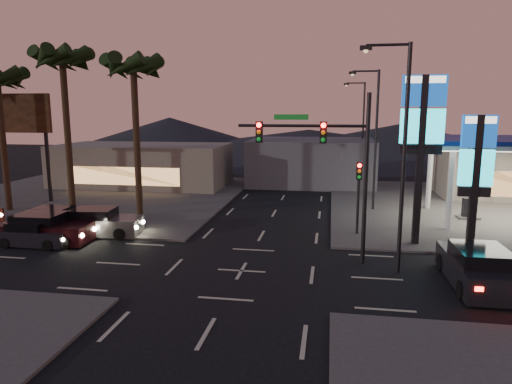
% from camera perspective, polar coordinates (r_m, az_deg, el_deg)
% --- Properties ---
extents(ground, '(140.00, 140.00, 0.00)m').
position_cam_1_polar(ground, '(21.08, -1.83, -9.82)').
color(ground, black).
rests_on(ground, ground).
extents(corner_lot_ne, '(24.00, 24.00, 0.12)m').
position_cam_1_polar(corner_lot_ne, '(38.12, 27.72, -1.83)').
color(corner_lot_ne, '#47443F').
rests_on(corner_lot_ne, ground).
extents(corner_lot_nw, '(24.00, 24.00, 0.12)m').
position_cam_1_polar(corner_lot_nw, '(41.24, -19.62, -0.42)').
color(corner_lot_nw, '#47443F').
rests_on(corner_lot_nw, ground).
extents(convenience_store, '(10.00, 6.00, 4.00)m').
position_cam_1_polar(convenience_store, '(43.14, 28.41, 1.99)').
color(convenience_store, '#726B5B').
rests_on(convenience_store, ground).
extents(pylon_sign_tall, '(2.20, 0.35, 9.00)m').
position_cam_1_polar(pylon_sign_tall, '(25.37, 20.05, 7.72)').
color(pylon_sign_tall, black).
rests_on(pylon_sign_tall, ground).
extents(pylon_sign_short, '(1.60, 0.35, 7.00)m').
position_cam_1_polar(pylon_sign_short, '(25.10, 25.84, 3.32)').
color(pylon_sign_short, black).
rests_on(pylon_sign_short, ground).
extents(traffic_signal_mast, '(6.10, 0.39, 8.00)m').
position_cam_1_polar(traffic_signal_mast, '(21.51, 9.04, 4.76)').
color(traffic_signal_mast, black).
rests_on(traffic_signal_mast, ground).
extents(pedestal_signal, '(0.32, 0.39, 4.30)m').
position_cam_1_polar(pedestal_signal, '(26.80, 12.71, 0.72)').
color(pedestal_signal, black).
rests_on(pedestal_signal, ground).
extents(streetlight_near, '(2.14, 0.25, 10.00)m').
position_cam_1_polar(streetlight_near, '(20.69, 17.53, 5.57)').
color(streetlight_near, black).
rests_on(streetlight_near, ground).
extents(streetlight_mid, '(2.14, 0.25, 10.00)m').
position_cam_1_polar(streetlight_mid, '(33.59, 14.45, 7.30)').
color(streetlight_mid, black).
rests_on(streetlight_mid, ground).
extents(streetlight_far, '(2.14, 0.25, 10.00)m').
position_cam_1_polar(streetlight_far, '(47.54, 13.00, 8.09)').
color(streetlight_far, black).
rests_on(streetlight_far, ground).
extents(palm_a, '(4.41, 4.41, 10.86)m').
position_cam_1_polar(palm_a, '(31.74, -15.04, 13.83)').
color(palm_a, black).
rests_on(palm_a, ground).
extents(palm_b, '(4.41, 4.41, 11.46)m').
position_cam_1_polar(palm_b, '(34.12, -23.00, 14.02)').
color(palm_b, black).
rests_on(palm_b, ground).
extents(billboard, '(6.00, 0.30, 8.50)m').
position_cam_1_polar(billboard, '(40.58, -27.84, 7.76)').
color(billboard, black).
rests_on(billboard, ground).
extents(building_far_west, '(16.00, 8.00, 4.00)m').
position_cam_1_polar(building_far_west, '(45.42, -13.91, 3.27)').
color(building_far_west, '#726B5B').
rests_on(building_far_west, ground).
extents(building_far_mid, '(12.00, 9.00, 4.40)m').
position_cam_1_polar(building_far_mid, '(45.74, 6.97, 3.79)').
color(building_far_mid, '#4C4C51').
rests_on(building_far_mid, ground).
extents(hill_left, '(40.00, 40.00, 6.00)m').
position_cam_1_polar(hill_left, '(84.62, -10.69, 7.12)').
color(hill_left, black).
rests_on(hill_left, ground).
extents(hill_right, '(50.00, 50.00, 5.00)m').
position_cam_1_polar(hill_right, '(80.34, 17.41, 6.32)').
color(hill_right, black).
rests_on(hill_right, ground).
extents(hill_center, '(60.00, 60.00, 4.00)m').
position_cam_1_polar(hill_center, '(79.69, 6.59, 6.33)').
color(hill_center, black).
rests_on(hill_center, ground).
extents(car_lane_a_front, '(4.08, 1.75, 1.32)m').
position_cam_1_polar(car_lane_a_front, '(27.50, -26.00, -4.76)').
color(car_lane_a_front, black).
rests_on(car_lane_a_front, ground).
extents(car_lane_a_mid, '(5.12, 2.29, 1.64)m').
position_cam_1_polar(car_lane_a_mid, '(27.68, -24.91, -4.26)').
color(car_lane_a_mid, black).
rests_on(car_lane_a_mid, ground).
extents(car_lane_b_front, '(5.05, 2.53, 1.60)m').
position_cam_1_polar(car_lane_b_front, '(28.19, -19.13, -3.67)').
color(car_lane_b_front, '#515154').
rests_on(car_lane_b_front, ground).
extents(car_lane_b_mid, '(4.27, 1.85, 1.38)m').
position_cam_1_polar(car_lane_b_mid, '(30.60, -23.62, -3.10)').
color(car_lane_b_mid, black).
rests_on(car_lane_b_mid, ground).
extents(suv_station, '(2.29, 5.18, 1.71)m').
position_cam_1_polar(suv_station, '(21.19, 25.96, -8.49)').
color(suv_station, black).
rests_on(suv_station, ground).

